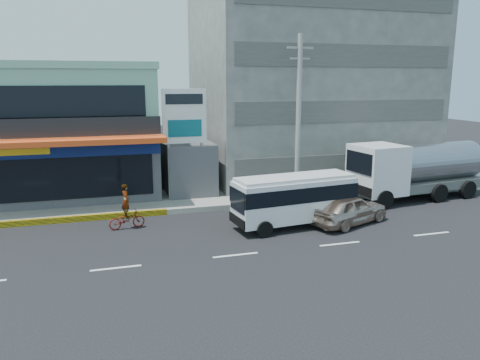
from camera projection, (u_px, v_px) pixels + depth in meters
name	position (u px, v px, depth m)	size (l,w,h in m)	color
ground	(236.00, 255.00, 20.13)	(120.00, 120.00, 0.00)	black
sidewalk	(269.00, 194.00, 30.40)	(70.00, 5.00, 0.30)	gray
shop_building	(57.00, 134.00, 30.15)	(12.40, 11.70, 8.00)	#403F44
concrete_building	(308.00, 85.00, 35.50)	(16.00, 12.00, 14.00)	gray
gap_structure	(186.00, 167.00, 31.02)	(3.00, 6.00, 3.50)	#403F44
satellite_dish	(188.00, 141.00, 29.70)	(1.50, 1.50, 0.15)	slate
billboard	(185.00, 123.00, 27.59)	(2.60, 0.18, 6.90)	gray
utility_pole_near	(298.00, 119.00, 27.66)	(1.60, 0.30, 10.00)	#999993
minibus	(294.00, 197.00, 23.79)	(6.51, 2.79, 2.65)	silver
sedan	(349.00, 209.00, 24.36)	(1.88, 4.67, 1.59)	#BCA28F
tanker_truck	(413.00, 169.00, 29.29)	(9.36, 3.82, 3.59)	silver
motorcycle_rider	(127.00, 214.00, 23.60)	(1.89, 0.95, 2.32)	#62130E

